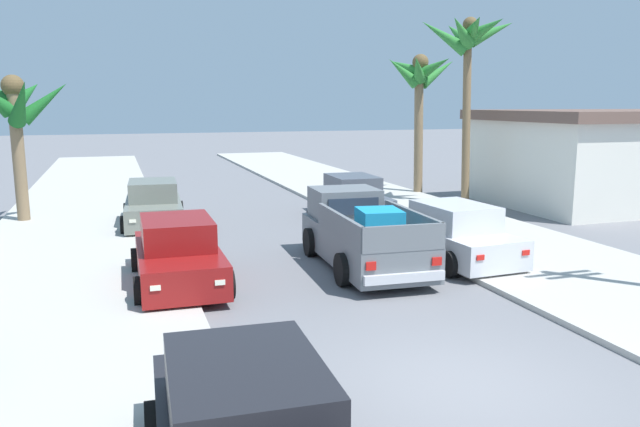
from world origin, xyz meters
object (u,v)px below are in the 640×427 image
car_left_near (178,255)px  palm_tree_right_mid (419,81)px  car_right_mid (452,235)px  palm_tree_right_fore (469,45)px  roadside_house (622,157)px  palm_tree_left_fore (17,109)px  car_left_far (352,198)px  car_right_near (153,206)px  pickup_truck (362,235)px

car_left_near → palm_tree_right_mid: 17.00m
car_right_mid → palm_tree_right_fore: 10.69m
roadside_house → palm_tree_left_fore: bearing=173.1°
car_left_far → car_right_near: bearing=175.5°
palm_tree_right_fore → car_left_far: bearing=-169.2°
car_right_mid → car_left_far: bearing=91.9°
car_right_near → roadside_house: roadside_house is taller
car_right_mid → palm_tree_right_mid: (4.81, 11.47, 4.32)m
pickup_truck → car_left_far: size_ratio=1.23×
pickup_truck → roadside_house: 15.20m
car_left_near → car_right_near: 7.23m
palm_tree_right_mid → car_right_near: bearing=-160.4°
car_left_near → palm_tree_right_fore: 15.23m
car_right_mid → car_left_near: bearing=179.9°
palm_tree_left_fore → palm_tree_right_mid: (16.01, 2.36, 1.13)m
car_right_near → palm_tree_right_mid: palm_tree_right_mid is taller
pickup_truck → car_right_near: (-4.68, 6.90, -0.09)m
car_left_far → roadside_house: bearing=-1.5°
car_left_near → roadside_house: bearing=19.0°
car_left_near → car_right_near: size_ratio=0.99×
car_left_near → car_right_mid: bearing=-0.1°
car_left_far → palm_tree_right_fore: palm_tree_right_fore is taller
car_left_near → car_left_far: bearing=44.6°
car_left_far → palm_tree_right_fore: size_ratio=0.58×
palm_tree_right_fore → palm_tree_right_mid: 3.99m
car_right_near → car_left_far: same height
car_right_near → car_left_near: bearing=-89.3°
palm_tree_right_fore → palm_tree_right_mid: size_ratio=1.19×
car_left_near → car_left_far: same height
car_right_near → roadside_house: 18.63m
car_right_mid → palm_tree_left_fore: bearing=140.9°
pickup_truck → palm_tree_left_fore: bearing=135.1°
palm_tree_left_fore → car_left_far: bearing=-12.4°
palm_tree_left_fore → roadside_house: size_ratio=0.46×
pickup_truck → palm_tree_right_mid: size_ratio=0.85×
palm_tree_left_fore → car_right_mid: bearing=-39.1°
car_right_mid → pickup_truck: bearing=172.0°
palm_tree_right_fore → palm_tree_right_mid: (-0.12, 3.79, -1.25)m
car_right_near → roadside_house: bearing=-2.6°
palm_tree_left_fore → roadside_house: palm_tree_left_fore is taller
palm_tree_left_fore → roadside_house: bearing=-6.9°
palm_tree_left_fore → palm_tree_right_fore: (16.14, -1.43, 2.38)m
pickup_truck → car_right_near: pickup_truck is taller
palm_tree_right_mid → roadside_house: size_ratio=0.57×
palm_tree_right_mid → car_left_near: bearing=-135.8°
car_left_near → palm_tree_left_fore: 10.52m
pickup_truck → car_left_far: (2.19, 6.36, -0.09)m
car_left_far → palm_tree_right_mid: size_ratio=0.69×
palm_tree_right_mid → car_right_mid: bearing=-112.8°
car_left_near → palm_tree_right_mid: palm_tree_right_mid is taller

